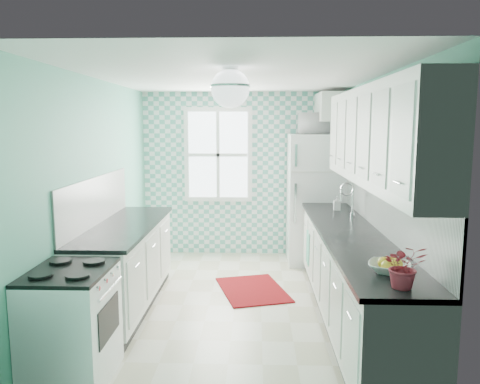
{
  "coord_description": "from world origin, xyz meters",
  "views": [
    {
      "loc": [
        0.23,
        -4.98,
        2.0
      ],
      "look_at": [
        0.05,
        0.25,
        1.25
      ],
      "focal_mm": 35.0,
      "sensor_mm": 36.0,
      "label": 1
    }
  ],
  "objects_px": {
    "sink": "(339,217)",
    "fruit_bowl": "(389,268)",
    "stove": "(72,324)",
    "fridge": "(316,199)",
    "potted_plant": "(404,266)",
    "ceiling_light": "(230,88)",
    "microwave": "(318,123)"
  },
  "relations": [
    {
      "from": "sink",
      "to": "fruit_bowl",
      "type": "distance_m",
      "value": 2.08
    },
    {
      "from": "stove",
      "to": "sink",
      "type": "relative_size",
      "value": 1.67
    },
    {
      "from": "stove",
      "to": "sink",
      "type": "height_order",
      "value": "sink"
    },
    {
      "from": "fridge",
      "to": "potted_plant",
      "type": "bearing_deg",
      "value": -89.13
    },
    {
      "from": "fruit_bowl",
      "to": "potted_plant",
      "type": "height_order",
      "value": "potted_plant"
    },
    {
      "from": "ceiling_light",
      "to": "fridge",
      "type": "relative_size",
      "value": 0.19
    },
    {
      "from": "stove",
      "to": "fruit_bowl",
      "type": "relative_size",
      "value": 2.99
    },
    {
      "from": "fridge",
      "to": "microwave",
      "type": "relative_size",
      "value": 3.45
    },
    {
      "from": "fridge",
      "to": "microwave",
      "type": "xyz_separation_m",
      "value": [
        0.0,
        0.0,
        1.09
      ]
    },
    {
      "from": "sink",
      "to": "fruit_bowl",
      "type": "height_order",
      "value": "sink"
    },
    {
      "from": "fridge",
      "to": "sink",
      "type": "height_order",
      "value": "fridge"
    },
    {
      "from": "sink",
      "to": "fruit_bowl",
      "type": "relative_size",
      "value": 1.79
    },
    {
      "from": "fruit_bowl",
      "to": "potted_plant",
      "type": "relative_size",
      "value": 0.99
    },
    {
      "from": "sink",
      "to": "fridge",
      "type": "bearing_deg",
      "value": 91.06
    },
    {
      "from": "sink",
      "to": "potted_plant",
      "type": "bearing_deg",
      "value": -92.97
    },
    {
      "from": "fridge",
      "to": "stove",
      "type": "distance_m",
      "value": 4.1
    },
    {
      "from": "ceiling_light",
      "to": "sink",
      "type": "distance_m",
      "value": 2.2
    },
    {
      "from": "potted_plant",
      "to": "microwave",
      "type": "bearing_deg",
      "value": 91.36
    },
    {
      "from": "fridge",
      "to": "fruit_bowl",
      "type": "relative_size",
      "value": 6.3
    },
    {
      "from": "microwave",
      "to": "sink",
      "type": "bearing_deg",
      "value": 93.2
    },
    {
      "from": "stove",
      "to": "potted_plant",
      "type": "height_order",
      "value": "potted_plant"
    },
    {
      "from": "fridge",
      "to": "stove",
      "type": "relative_size",
      "value": 2.11
    },
    {
      "from": "ceiling_light",
      "to": "potted_plant",
      "type": "relative_size",
      "value": 1.17
    },
    {
      "from": "fridge",
      "to": "sink",
      "type": "distance_m",
      "value": 1.38
    },
    {
      "from": "fruit_bowl",
      "to": "potted_plant",
      "type": "distance_m",
      "value": 0.35
    },
    {
      "from": "ceiling_light",
      "to": "fridge",
      "type": "distance_m",
      "value": 3.13
    },
    {
      "from": "sink",
      "to": "fruit_bowl",
      "type": "bearing_deg",
      "value": -92.99
    },
    {
      "from": "fridge",
      "to": "potted_plant",
      "type": "distance_m",
      "value": 3.79
    },
    {
      "from": "stove",
      "to": "sink",
      "type": "xyz_separation_m",
      "value": [
        2.4,
        1.98,
        0.47
      ]
    },
    {
      "from": "fridge",
      "to": "microwave",
      "type": "height_order",
      "value": "microwave"
    },
    {
      "from": "stove",
      "to": "potted_plant",
      "type": "distance_m",
      "value": 2.51
    },
    {
      "from": "fridge",
      "to": "fruit_bowl",
      "type": "xyz_separation_m",
      "value": [
        0.09,
        -3.46,
        0.04
      ]
    }
  ]
}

